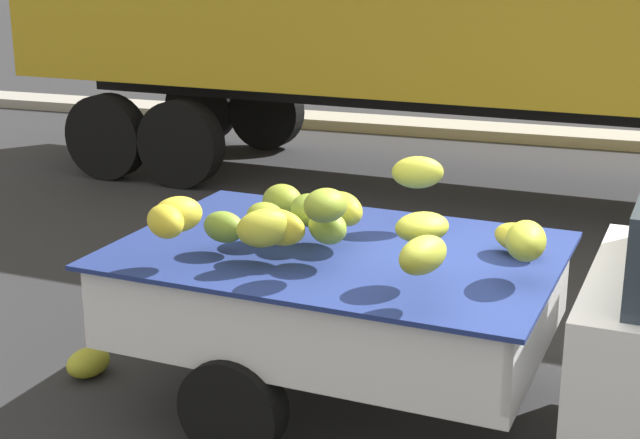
{
  "coord_description": "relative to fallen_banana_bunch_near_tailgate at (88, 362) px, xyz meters",
  "views": [
    {
      "loc": [
        0.58,
        -5.29,
        2.95
      ],
      "look_at": [
        -1.47,
        0.45,
        1.12
      ],
      "focal_mm": 52.64,
      "sensor_mm": 36.0,
      "label": 1
    }
  ],
  "objects": [
    {
      "name": "ground",
      "position": [
        2.97,
        0.18,
        -0.1
      ],
      "size": [
        220.0,
        220.0,
        0.0
      ],
      "primitive_type": "plane",
      "color": "#28282B"
    },
    {
      "name": "curb_strip",
      "position": [
        2.97,
        9.26,
        -0.02
      ],
      "size": [
        80.0,
        0.8,
        0.16
      ],
      "primitive_type": "cube",
      "color": "gray",
      "rests_on": "ground"
    },
    {
      "name": "fallen_banana_bunch_near_tailgate",
      "position": [
        0.0,
        0.0,
        0.0
      ],
      "size": [
        0.33,
        0.39,
        0.2
      ],
      "primitive_type": "ellipsoid",
      "rotation": [
        0.0,
        0.0,
        1.3
      ],
      "color": "#AAA929",
      "rests_on": "ground"
    }
  ]
}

